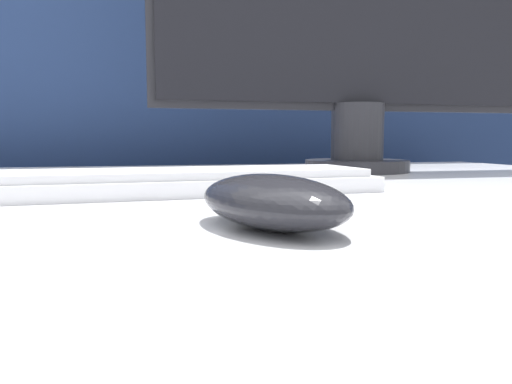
# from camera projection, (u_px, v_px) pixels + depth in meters

# --- Properties ---
(partition_panel) EXTENTS (5.00, 0.03, 1.38)m
(partition_panel) POSITION_uv_depth(u_px,v_px,m) (145.00, 178.00, 1.17)
(partition_panel) COLOR navy
(partition_panel) RESTS_ON ground_plane
(computer_mouse_near) EXTENTS (0.10, 0.14, 0.03)m
(computer_mouse_near) POSITION_uv_depth(u_px,v_px,m) (272.00, 201.00, 0.31)
(computer_mouse_near) COLOR #232328
(computer_mouse_near) RESTS_ON desk
(keyboard) EXTENTS (0.41, 0.14, 0.02)m
(keyboard) POSITION_uv_depth(u_px,v_px,m) (182.00, 181.00, 0.51)
(keyboard) COLOR white
(keyboard) RESTS_ON desk
(monitor) EXTENTS (0.69, 0.17, 0.52)m
(monitor) POSITION_uv_depth(u_px,v_px,m) (360.00, 0.00, 0.82)
(monitor) COLOR #28282D
(monitor) RESTS_ON desk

